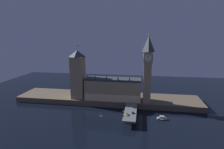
{
  "coord_description": "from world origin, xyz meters",
  "views": [
    {
      "loc": [
        40.18,
        -177.87,
        79.28
      ],
      "look_at": [
        8.52,
        20.0,
        37.83
      ],
      "focal_mm": 30.0,
      "sensor_mm": 36.0,
      "label": 1
    }
  ],
  "objects_px": {
    "street_lamp_near": "(123,113)",
    "victoria_tower": "(78,74)",
    "car_northbound_trail": "(127,114)",
    "boat_downstream": "(162,118)",
    "pedestrian_near_rail": "(124,116)",
    "car_southbound_lead": "(133,113)",
    "clock_tower": "(148,67)"
  },
  "relations": [
    {
      "from": "clock_tower",
      "to": "boat_downstream",
      "type": "bearing_deg",
      "value": -64.23
    },
    {
      "from": "clock_tower",
      "to": "pedestrian_near_rail",
      "type": "bearing_deg",
      "value": -114.86
    },
    {
      "from": "clock_tower",
      "to": "car_southbound_lead",
      "type": "relative_size",
      "value": 18.8
    },
    {
      "from": "pedestrian_near_rail",
      "to": "car_northbound_trail",
      "type": "bearing_deg",
      "value": 61.66
    },
    {
      "from": "car_southbound_lead",
      "to": "pedestrian_near_rail",
      "type": "height_order",
      "value": "pedestrian_near_rail"
    },
    {
      "from": "boat_downstream",
      "to": "car_southbound_lead",
      "type": "bearing_deg",
      "value": -167.57
    },
    {
      "from": "victoria_tower",
      "to": "car_northbound_trail",
      "type": "distance_m",
      "value": 80.58
    },
    {
      "from": "street_lamp_near",
      "to": "victoria_tower",
      "type": "bearing_deg",
      "value": 140.45
    },
    {
      "from": "car_southbound_lead",
      "to": "boat_downstream",
      "type": "xyz_separation_m",
      "value": [
        27.78,
        6.12,
        -6.47
      ]
    },
    {
      "from": "victoria_tower",
      "to": "pedestrian_near_rail",
      "type": "bearing_deg",
      "value": -39.55
    },
    {
      "from": "clock_tower",
      "to": "victoria_tower",
      "type": "xyz_separation_m",
      "value": [
        -80.39,
        3.23,
        -11.12
      ]
    },
    {
      "from": "car_southbound_lead",
      "to": "boat_downstream",
      "type": "relative_size",
      "value": 0.38
    },
    {
      "from": "car_northbound_trail",
      "to": "car_southbound_lead",
      "type": "xyz_separation_m",
      "value": [
        5.21,
        4.81,
        -0.07
      ]
    },
    {
      "from": "clock_tower",
      "to": "boat_downstream",
      "type": "height_order",
      "value": "clock_tower"
    },
    {
      "from": "car_northbound_trail",
      "to": "car_southbound_lead",
      "type": "bearing_deg",
      "value": 42.72
    },
    {
      "from": "street_lamp_near",
      "to": "car_southbound_lead",
      "type": "bearing_deg",
      "value": 48.58
    },
    {
      "from": "victoria_tower",
      "to": "boat_downstream",
      "type": "bearing_deg",
      "value": -19.26
    },
    {
      "from": "car_southbound_lead",
      "to": "pedestrian_near_rail",
      "type": "xyz_separation_m",
      "value": [
        -7.82,
        -9.65,
        0.24
      ]
    },
    {
      "from": "street_lamp_near",
      "to": "clock_tower",
      "type": "bearing_deg",
      "value": 64.57
    },
    {
      "from": "clock_tower",
      "to": "car_northbound_trail",
      "type": "distance_m",
      "value": 58.85
    },
    {
      "from": "car_northbound_trail",
      "to": "boat_downstream",
      "type": "relative_size",
      "value": 0.45
    },
    {
      "from": "victoria_tower",
      "to": "boat_downstream",
      "type": "distance_m",
      "value": 105.89
    },
    {
      "from": "car_northbound_trail",
      "to": "pedestrian_near_rail",
      "type": "distance_m",
      "value": 5.49
    },
    {
      "from": "pedestrian_near_rail",
      "to": "boat_downstream",
      "type": "bearing_deg",
      "value": 23.89
    },
    {
      "from": "clock_tower",
      "to": "car_northbound_trail",
      "type": "xyz_separation_m",
      "value": [
        -18.56,
        -40.84,
        -38.09
      ]
    },
    {
      "from": "clock_tower",
      "to": "pedestrian_near_rail",
      "type": "distance_m",
      "value": 63.02
    },
    {
      "from": "car_northbound_trail",
      "to": "street_lamp_near",
      "type": "xyz_separation_m",
      "value": [
        -3.01,
        -4.5,
        3.0
      ]
    },
    {
      "from": "clock_tower",
      "to": "victoria_tower",
      "type": "bearing_deg",
      "value": 177.7
    },
    {
      "from": "victoria_tower",
      "to": "car_southbound_lead",
      "type": "height_order",
      "value": "victoria_tower"
    },
    {
      "from": "victoria_tower",
      "to": "pedestrian_near_rail",
      "type": "distance_m",
      "value": 81.35
    },
    {
      "from": "street_lamp_near",
      "to": "boat_downstream",
      "type": "distance_m",
      "value": 40.31
    },
    {
      "from": "street_lamp_near",
      "to": "boat_downstream",
      "type": "relative_size",
      "value": 0.57
    }
  ]
}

